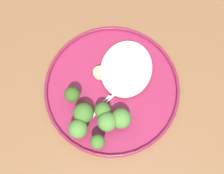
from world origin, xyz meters
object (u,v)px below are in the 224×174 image
(broccoli_floret_front_edge, at_px, (84,113))
(broccoli_floret_left_leaning, at_px, (78,129))
(broccoli_floret_right_tilted, at_px, (103,109))
(broccoli_floret_split_head, at_px, (107,122))
(seared_scallop_tiny_bay, at_px, (118,59))
(seared_scallop_half_hidden, at_px, (128,72))
(seared_scallop_center_golden, at_px, (129,91))
(seared_scallop_tilted_round, at_px, (100,73))
(broccoli_floret_near_rim, at_px, (72,95))
(dinner_plate, at_px, (112,88))
(broccoli_floret_small_sprig, at_px, (121,118))
(broccoli_floret_tall_stalk, at_px, (98,142))
(seared_scallop_right_edge, at_px, (111,78))

(broccoli_floret_front_edge, xyz_separation_m, broccoli_floret_left_leaning, (0.03, -0.00, 0.00))
(broccoli_floret_right_tilted, distance_m, broccoli_floret_split_head, 0.03)
(seared_scallop_tiny_bay, distance_m, seared_scallop_half_hidden, 0.04)
(seared_scallop_half_hidden, bearing_deg, broccoli_floret_right_tilted, -18.14)
(seared_scallop_center_golden, height_order, broccoli_floret_left_leaning, broccoli_floret_left_leaning)
(seared_scallop_tilted_round, xyz_separation_m, broccoli_floret_right_tilted, (0.08, 0.03, 0.02))
(broccoli_floret_near_rim, bearing_deg, seared_scallop_tilted_round, 149.16)
(seared_scallop_tiny_bay, height_order, broccoli_floret_near_rim, broccoli_floret_near_rim)
(dinner_plate, bearing_deg, seared_scallop_center_golden, 88.02)
(broccoli_floret_small_sprig, bearing_deg, broccoli_floret_left_leaning, -62.32)
(seared_scallop_tiny_bay, bearing_deg, broccoli_floret_small_sprig, 15.08)
(seared_scallop_center_golden, relative_size, broccoli_floret_left_leaning, 0.40)
(broccoli_floret_right_tilted, bearing_deg, broccoli_floret_split_head, 30.80)
(dinner_plate, height_order, broccoli_floret_front_edge, broccoli_floret_front_edge)
(seared_scallop_tiny_bay, relative_size, seared_scallop_half_hidden, 0.92)
(broccoli_floret_small_sprig, distance_m, broccoli_floret_tall_stalk, 0.06)
(broccoli_floret_front_edge, distance_m, broccoli_floret_near_rim, 0.04)
(dinner_plate, distance_m, broccoli_floret_front_edge, 0.09)
(broccoli_floret_near_rim, relative_size, broccoli_floret_tall_stalk, 1.08)
(broccoli_floret_left_leaning, xyz_separation_m, broccoli_floret_split_head, (-0.03, 0.05, 0.00))
(broccoli_floret_front_edge, bearing_deg, broccoli_floret_small_sprig, 95.40)
(seared_scallop_half_hidden, distance_m, broccoli_floret_small_sprig, 0.11)
(seared_scallop_half_hidden, height_order, seared_scallop_right_edge, same)
(seared_scallop_tilted_round, height_order, broccoli_floret_front_edge, broccoli_floret_front_edge)
(seared_scallop_center_golden, xyz_separation_m, broccoli_floret_split_head, (0.08, -0.03, 0.03))
(seared_scallop_tiny_bay, height_order, broccoli_floret_small_sprig, broccoli_floret_small_sprig)
(seared_scallop_right_edge, height_order, broccoli_floret_front_edge, broccoli_floret_front_edge)
(broccoli_floret_near_rim, relative_size, broccoli_floret_left_leaning, 0.97)
(seared_scallop_center_golden, height_order, broccoli_floret_near_rim, broccoli_floret_near_rim)
(seared_scallop_tiny_bay, distance_m, broccoli_floret_split_head, 0.15)
(broccoli_floret_front_edge, height_order, broccoli_floret_near_rim, same)
(seared_scallop_right_edge, distance_m, broccoli_floret_front_edge, 0.10)
(broccoli_floret_right_tilted, relative_size, broccoli_floret_left_leaning, 0.85)
(dinner_plate, bearing_deg, seared_scallop_right_edge, -162.77)
(broccoli_floret_tall_stalk, bearing_deg, broccoli_floret_left_leaning, -109.42)
(broccoli_floret_left_leaning, bearing_deg, broccoli_floret_right_tilted, 144.12)
(seared_scallop_half_hidden, distance_m, broccoli_floret_left_leaning, 0.16)
(dinner_plate, distance_m, broccoli_floret_left_leaning, 0.12)
(dinner_plate, height_order, seared_scallop_tilted_round, seared_scallop_tilted_round)
(broccoli_floret_front_edge, bearing_deg, seared_scallop_tilted_round, 174.77)
(seared_scallop_tilted_round, xyz_separation_m, broccoli_floret_small_sprig, (0.09, 0.07, 0.02))
(dinner_plate, distance_m, broccoli_floret_small_sprig, 0.08)
(broccoli_floret_split_head, bearing_deg, seared_scallop_tilted_round, -158.28)
(seared_scallop_tiny_bay, bearing_deg, broccoli_floret_near_rim, -33.69)
(broccoli_floret_left_leaning, relative_size, broccoli_floret_tall_stalk, 1.12)
(broccoli_floret_left_leaning, bearing_deg, seared_scallop_tilted_round, 175.48)
(seared_scallop_tiny_bay, distance_m, seared_scallop_right_edge, 0.05)
(seared_scallop_tiny_bay, height_order, broccoli_floret_front_edge, broccoli_floret_front_edge)
(broccoli_floret_left_leaning, height_order, broccoli_floret_tall_stalk, broccoli_floret_left_leaning)
(broccoli_floret_front_edge, distance_m, broccoli_floret_left_leaning, 0.03)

